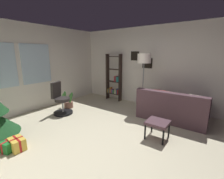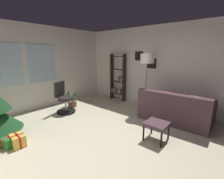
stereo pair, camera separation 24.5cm
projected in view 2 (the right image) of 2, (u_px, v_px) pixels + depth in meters
ground_plane at (108, 140)px, 3.37m from camera, size 5.16×5.98×0.10m
wall_back_with_windows at (37, 68)px, 4.95m from camera, size 5.16×0.12×2.66m
wall_right_with_frames at (162, 68)px, 5.00m from camera, size 0.12×5.98×2.66m
couch at (180, 109)px, 4.21m from camera, size 1.67×1.77×0.83m
footstool at (157, 125)px, 3.22m from camera, size 0.43×0.45×0.39m
gift_box_green at (11, 141)px, 3.06m from camera, size 0.35×0.33×0.21m
gift_box_gold at (18, 140)px, 3.06m from camera, size 0.24×0.33×0.23m
office_chair at (64, 101)px, 4.74m from camera, size 0.56×0.58×0.97m
bookshelf at (118, 80)px, 5.94m from camera, size 0.18×0.64×1.76m
floor_lamp at (147, 62)px, 4.58m from camera, size 0.40×0.40×1.78m
potted_plant at (72, 101)px, 5.27m from camera, size 0.34×0.49×0.58m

